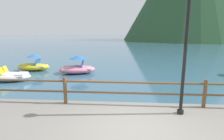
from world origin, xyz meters
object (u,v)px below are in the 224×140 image
at_px(pedal_boat_3, 33,65).
at_px(pedal_boat_0, 10,76).
at_px(lamp_post, 187,30).
at_px(pedal_boat_2, 77,67).

bearing_deg(pedal_boat_3, pedal_boat_0, -88.51).
distance_m(lamp_post, pedal_boat_2, 9.01).
distance_m(lamp_post, pedal_boat_3, 11.86).
xyz_separation_m(pedal_boat_2, pedal_boat_3, (-3.55, 0.73, -0.02)).
bearing_deg(lamp_post, pedal_boat_0, 151.12).
xyz_separation_m(lamp_post, pedal_boat_3, (-8.64, 7.72, -2.54)).
relative_size(pedal_boat_0, pedal_boat_3, 1.02).
bearing_deg(pedal_boat_2, lamp_post, -53.89).
bearing_deg(pedal_boat_2, pedal_boat_0, -146.90).
relative_size(pedal_boat_2, pedal_boat_3, 1.11).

